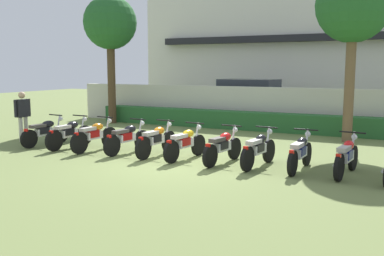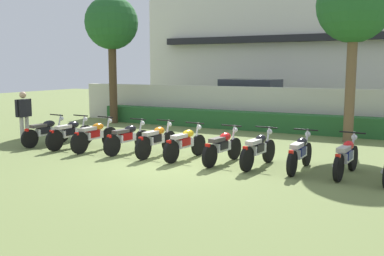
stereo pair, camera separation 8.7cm
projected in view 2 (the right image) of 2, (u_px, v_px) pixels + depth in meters
ground at (174, 165)px, 11.04m from camera, size 60.00×60.00×0.00m
building at (313, 45)px, 25.40m from camera, size 18.73×6.50×7.53m
compound_wall at (264, 108)px, 17.60m from camera, size 17.79×0.30×1.67m
hedge_row at (258, 121)px, 17.04m from camera, size 14.23×0.70×0.71m
parked_car at (253, 99)px, 21.06m from camera, size 4.65×2.41×1.89m
tree_near_inspector at (112, 25)px, 18.81m from camera, size 2.31×2.31×5.53m
tree_far_side at (354, 7)px, 13.82m from camera, size 2.39×2.39×5.62m
motorcycle_in_row_0 at (46, 131)px, 13.75m from camera, size 0.60×1.80×0.95m
motorcycle_in_row_1 at (70, 133)px, 13.31m from camera, size 0.60×1.90×0.97m
motorcycle_in_row_2 at (95, 135)px, 12.88m from camera, size 0.60×1.90×0.97m
motorcycle_in_row_3 at (127, 138)px, 12.51m from camera, size 0.60×1.84×0.95m
motorcycle_in_row_4 at (156, 140)px, 12.07m from camera, size 0.60×1.86×0.97m
motorcycle_in_row_5 at (185, 143)px, 11.63m from camera, size 0.60×1.83×0.95m
motorcycle_in_row_6 at (222, 146)px, 11.12m from camera, size 0.60×1.80×0.95m
motorcycle_in_row_7 at (258, 149)px, 10.74m from camera, size 0.60×1.83×0.96m
motorcycle_in_row_8 at (300, 152)px, 10.34m from camera, size 0.60×1.84×0.95m
motorcycle_in_row_9 at (346, 156)px, 9.84m from camera, size 0.60×1.83×0.96m
inspector_person at (24, 112)px, 14.44m from camera, size 0.22×0.67×1.66m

